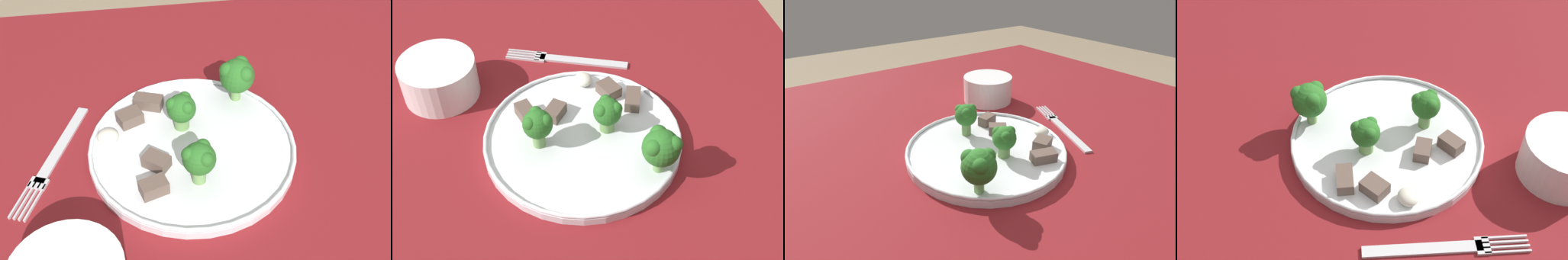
% 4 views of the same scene
% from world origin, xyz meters
% --- Properties ---
extents(table, '(1.36, 0.99, 0.73)m').
position_xyz_m(table, '(0.00, 0.00, 0.65)').
color(table, maroon).
rests_on(table, ground_plane).
extents(dinner_plate, '(0.28, 0.28, 0.02)m').
position_xyz_m(dinner_plate, '(0.05, -0.09, 0.74)').
color(dinner_plate, white).
rests_on(dinner_plate, table).
extents(fork, '(0.09, 0.20, 0.00)m').
position_xyz_m(fork, '(0.24, -0.11, 0.74)').
color(fork, silver).
rests_on(fork, table).
extents(cream_bowl, '(0.12, 0.12, 0.06)m').
position_xyz_m(cream_bowl, '(0.20, 0.10, 0.76)').
color(cream_bowl, white).
rests_on(cream_bowl, table).
extents(broccoli_floret_near_rim_left, '(0.04, 0.04, 0.06)m').
position_xyz_m(broccoli_floret_near_rim_left, '(0.05, -0.03, 0.79)').
color(broccoli_floret_near_rim_left, '#709E56').
rests_on(broccoli_floret_near_rim_left, dinner_plate).
extents(broccoli_floret_center_left, '(0.04, 0.04, 0.06)m').
position_xyz_m(broccoli_floret_center_left, '(0.06, -0.13, 0.78)').
color(broccoli_floret_center_left, '#709E56').
rests_on(broccoli_floret_center_left, dinner_plate).
extents(broccoli_floret_back_left, '(0.05, 0.05, 0.07)m').
position_xyz_m(broccoli_floret_back_left, '(-0.03, -0.18, 0.79)').
color(broccoli_floret_back_left, '#709E56').
rests_on(broccoli_floret_back_left, dinner_plate).
extents(meat_slice_front_slice, '(0.04, 0.04, 0.02)m').
position_xyz_m(meat_slice_front_slice, '(0.13, -0.15, 0.75)').
color(meat_slice_front_slice, brown).
rests_on(meat_slice_front_slice, dinner_plate).
extents(meat_slice_middle_slice, '(0.04, 0.04, 0.02)m').
position_xyz_m(meat_slice_middle_slice, '(0.10, -0.06, 0.75)').
color(meat_slice_middle_slice, brown).
rests_on(meat_slice_middle_slice, dinner_plate).
extents(meat_slice_rear_slice, '(0.05, 0.03, 0.02)m').
position_xyz_m(meat_slice_rear_slice, '(0.10, -0.18, 0.75)').
color(meat_slice_rear_slice, brown).
rests_on(meat_slice_rear_slice, dinner_plate).
extents(meat_slice_edge_slice, '(0.04, 0.03, 0.02)m').
position_xyz_m(meat_slice_edge_slice, '(0.11, -0.02, 0.76)').
color(meat_slice_edge_slice, brown).
rests_on(meat_slice_edge_slice, dinner_plate).
extents(sauce_dollop, '(0.03, 0.03, 0.02)m').
position_xyz_m(sauce_dollop, '(0.16, -0.12, 0.75)').
color(sauce_dollop, silver).
rests_on(sauce_dollop, dinner_plate).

